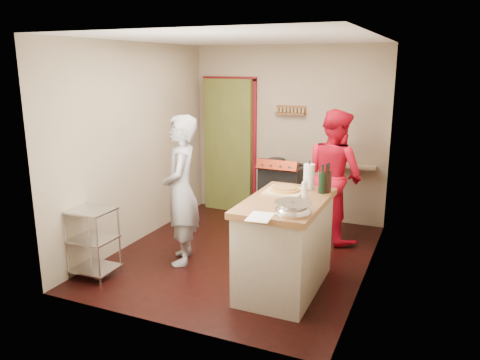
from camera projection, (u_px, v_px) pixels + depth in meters
name	position (u px, v px, depth m)	size (l,w,h in m)	color
floor	(242.00, 255.00, 5.84)	(3.50, 3.50, 0.00)	black
back_wall	(249.00, 141.00, 7.40)	(3.00, 0.44, 2.60)	tan
left_wall	(137.00, 144.00, 6.11)	(0.04, 3.50, 2.60)	tan
right_wall	(372.00, 164.00, 4.95)	(0.04, 3.50, 2.60)	tan
ceiling	(242.00, 37.00, 5.21)	(3.00, 3.50, 0.02)	white
stove	(282.00, 193.00, 6.98)	(0.60, 0.63, 1.00)	black
wire_shelving	(93.00, 239.00, 5.17)	(0.48, 0.40, 0.80)	silver
island	(285.00, 242.00, 4.88)	(0.77, 1.45, 1.29)	beige
person_stripe	(181.00, 191.00, 5.47)	(0.64, 0.42, 1.77)	#A6A6AA
person_red	(334.00, 175.00, 6.21)	(0.86, 0.67, 1.76)	red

